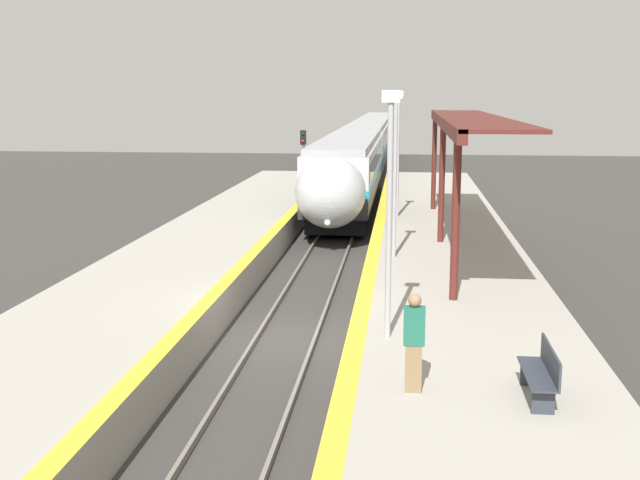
% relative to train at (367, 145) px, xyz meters
% --- Properties ---
extents(ground_plane, '(120.00, 120.00, 0.00)m').
position_rel_train_xyz_m(ground_plane, '(0.00, -40.34, -2.16)').
color(ground_plane, '#383533').
extents(rail_left, '(0.08, 90.00, 0.15)m').
position_rel_train_xyz_m(rail_left, '(-0.72, -40.34, -2.08)').
color(rail_left, slate).
rests_on(rail_left, ground_plane).
extents(rail_right, '(0.08, 90.00, 0.15)m').
position_rel_train_xyz_m(rail_right, '(0.72, -40.34, -2.08)').
color(rail_right, slate).
rests_on(rail_right, ground_plane).
extents(train, '(2.86, 60.28, 3.77)m').
position_rel_train_xyz_m(train, '(0.00, 0.00, 0.00)').
color(train, black).
rests_on(train, ground_plane).
extents(platform_right, '(4.98, 64.00, 1.04)m').
position_rel_train_xyz_m(platform_right, '(4.18, -40.34, -1.64)').
color(platform_right, '#9E998E').
rests_on(platform_right, ground_plane).
extents(platform_left, '(4.60, 64.00, 1.04)m').
position_rel_train_xyz_m(platform_left, '(-3.98, -40.34, -1.64)').
color(platform_left, '#9E998E').
rests_on(platform_left, ground_plane).
extents(platform_bench, '(0.44, 1.69, 0.89)m').
position_rel_train_xyz_m(platform_bench, '(5.15, -46.16, -0.65)').
color(platform_bench, '#2D333D').
rests_on(platform_bench, platform_right).
extents(person_waiting, '(0.36, 0.22, 1.70)m').
position_rel_train_xyz_m(person_waiting, '(3.03, -46.02, -0.25)').
color(person_waiting, '#7F6647').
rests_on(person_waiting, platform_right).
extents(railway_signal, '(0.28, 0.28, 4.16)m').
position_rel_train_xyz_m(railway_signal, '(-2.17, -19.82, 0.40)').
color(railway_signal, '#59595E').
rests_on(railway_signal, ground_plane).
extents(lamppost_near, '(0.36, 0.20, 5.03)m').
position_rel_train_xyz_m(lamppost_near, '(2.53, -43.01, 1.77)').
color(lamppost_near, '#9E9EA3').
rests_on(lamppost_near, platform_right).
extents(lamppost_mid, '(0.36, 0.20, 5.03)m').
position_rel_train_xyz_m(lamppost_mid, '(2.53, -34.86, 1.77)').
color(lamppost_mid, '#9E9EA3').
rests_on(lamppost_mid, platform_right).
extents(lamppost_far, '(0.36, 0.20, 5.03)m').
position_rel_train_xyz_m(lamppost_far, '(2.53, -26.72, 1.77)').
color(lamppost_far, '#9E9EA3').
rests_on(lamppost_far, platform_right).
extents(station_canopy, '(2.02, 18.42, 4.20)m').
position_rel_train_xyz_m(station_canopy, '(4.64, -32.09, 2.80)').
color(station_canopy, '#511E19').
rests_on(station_canopy, platform_right).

